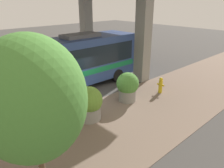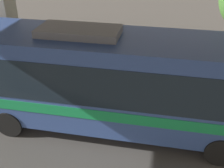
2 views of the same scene
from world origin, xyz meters
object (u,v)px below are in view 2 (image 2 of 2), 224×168
Objects in this scene: fire_hydrant at (55,54)px; planter_front at (98,56)px; planter_middle at (161,61)px; bus at (111,78)px.

fire_hydrant is 2.67m from planter_front.
planter_front reaches higher than planter_middle.
planter_front is 3.10m from planter_middle.
bus is 4.68m from planter_middle.
planter_middle is at bearing 93.31° from planter_front.
fire_hydrant is at bearing -94.87° from planter_middle.
planter_middle is (0.48, 5.64, 0.35)m from fire_hydrant.
fire_hydrant is at bearing -104.49° from planter_front.
fire_hydrant is at bearing -139.39° from bus.
planter_front is at bearing -86.69° from planter_middle.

